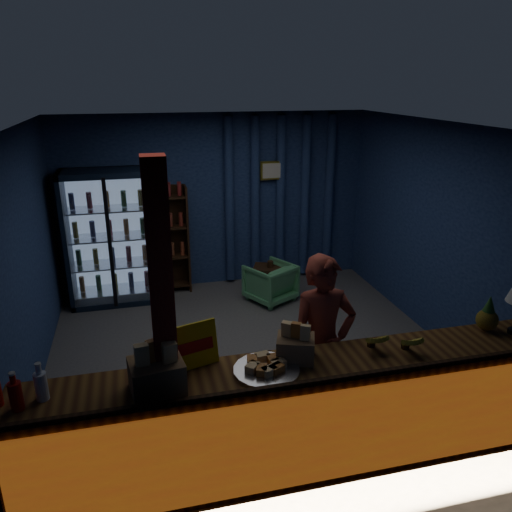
{
  "coord_description": "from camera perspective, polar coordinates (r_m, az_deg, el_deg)",
  "views": [
    {
      "loc": [
        -1.18,
        -5.07,
        3.04
      ],
      "look_at": [
        0.03,
        -0.2,
        1.26
      ],
      "focal_mm": 35.0,
      "sensor_mm": 36.0,
      "label": 1
    }
  ],
  "objects": [
    {
      "name": "pineapple",
      "position": [
        4.82,
        24.95,
        -6.31
      ],
      "size": [
        0.19,
        0.19,
        0.32
      ],
      "color": "olive",
      "rests_on": "counter"
    },
    {
      "name": "support_post",
      "position": [
        3.62,
        -10.35,
        -9.53
      ],
      "size": [
        0.16,
        0.16,
        2.6
      ],
      "primitive_type": "cube",
      "color": "maroon",
      "rests_on": "ground"
    },
    {
      "name": "beverage_cooler",
      "position": [
        7.31,
        -16.26,
        2.02
      ],
      "size": [
        1.2,
        0.62,
        1.9
      ],
      "color": "black",
      "rests_on": "ground"
    },
    {
      "name": "curtain_folds",
      "position": [
        7.73,
        2.81,
        6.55
      ],
      "size": [
        1.74,
        0.14,
        2.5
      ],
      "color": "navy",
      "rests_on": "room_walls"
    },
    {
      "name": "snack_box_centre",
      "position": [
        3.99,
        4.54,
        -10.26
      ],
      "size": [
        0.36,
        0.33,
        0.31
      ],
      "color": "#916346",
      "rests_on": "counter"
    },
    {
      "name": "pastry_tray",
      "position": [
        3.86,
        1.21,
        -12.73
      ],
      "size": [
        0.51,
        0.51,
        0.08
      ],
      "color": "silver",
      "rests_on": "counter"
    },
    {
      "name": "framed_picture",
      "position": [
        7.56,
        1.85,
        9.74
      ],
      "size": [
        0.36,
        0.04,
        0.28
      ],
      "color": "gold",
      "rests_on": "room_walls"
    },
    {
      "name": "shopkeeper",
      "position": [
        4.52,
        7.58,
        -9.97
      ],
      "size": [
        0.61,
        0.4,
        1.65
      ],
      "primitive_type": "imported",
      "rotation": [
        0.0,
        0.0,
        0.01
      ],
      "color": "maroon",
      "rests_on": "ground"
    },
    {
      "name": "soda_bottles",
      "position": [
        3.83,
        -25.62,
        -13.64
      ],
      "size": [
        0.38,
        0.17,
        0.28
      ],
      "color": "#B6140C",
      "rests_on": "counter"
    },
    {
      "name": "side_table",
      "position": [
        7.39,
        1.62,
        -2.83
      ],
      "size": [
        0.58,
        0.51,
        0.53
      ],
      "color": "#351E10",
      "rests_on": "ground"
    },
    {
      "name": "ground",
      "position": [
        6.03,
        -0.77,
        -10.71
      ],
      "size": [
        4.6,
        4.6,
        0.0
      ],
      "primitive_type": "plane",
      "color": "#515154",
      "rests_on": "ground"
    },
    {
      "name": "green_chair",
      "position": [
        7.19,
        1.65,
        -3.03
      ],
      "size": [
        0.82,
        0.82,
        0.56
      ],
      "primitive_type": "imported",
      "rotation": [
        0.0,
        0.0,
        3.64
      ],
      "color": "#57AE70",
      "rests_on": "ground"
    },
    {
      "name": "snack_box_left",
      "position": [
        3.67,
        -11.29,
        -13.05
      ],
      "size": [
        0.4,
        0.35,
        0.39
      ],
      "color": "#916346",
      "rests_on": "counter"
    },
    {
      "name": "yellow_sign",
      "position": [
        3.87,
        -7.53,
        -10.25
      ],
      "size": [
        0.45,
        0.21,
        0.35
      ],
      "color": "#D9BB0B",
      "rests_on": "counter"
    },
    {
      "name": "banana_bunches",
      "position": [
        4.26,
        15.17,
        -9.34
      ],
      "size": [
        0.48,
        0.29,
        0.16
      ],
      "color": "gold",
      "rests_on": "counter"
    },
    {
      "name": "bottle_shelf",
      "position": [
        7.49,
        -9.64,
        1.85
      ],
      "size": [
        0.5,
        0.28,
        1.6
      ],
      "color": "#351E10",
      "rests_on": "ground"
    },
    {
      "name": "room_walls",
      "position": [
        5.41,
        -0.84,
        3.79
      ],
      "size": [
        4.6,
        4.6,
        4.6
      ],
      "color": "navy",
      "rests_on": "ground"
    },
    {
      "name": "counter",
      "position": [
        4.24,
        5.4,
        -17.77
      ],
      "size": [
        4.4,
        0.57,
        0.99
      ],
      "color": "brown",
      "rests_on": "ground"
    }
  ]
}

